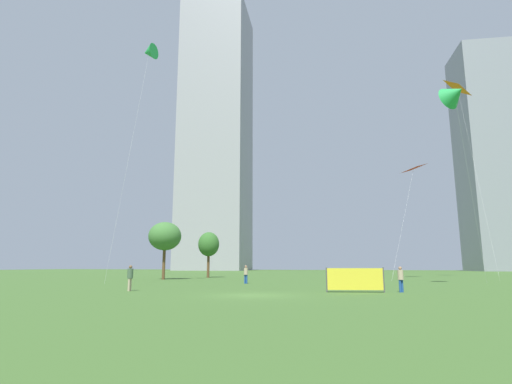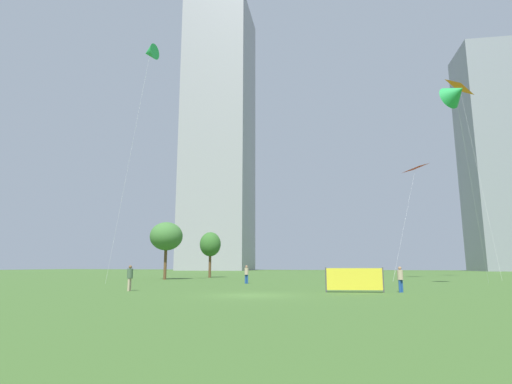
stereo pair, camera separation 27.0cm
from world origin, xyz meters
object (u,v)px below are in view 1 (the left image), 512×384
person_standing_0 (246,273)px  kite_flying_3 (455,94)px  person_standing_1 (401,277)px  event_banner (355,279)px  kite_flying_0 (458,88)px  distant_highrise_1 (217,135)px  kite_flying_4 (414,168)px  kite_flying_2 (149,52)px  distant_highrise_0 (499,156)px  park_tree_1 (165,236)px  person_standing_2 (130,276)px  park_tree_0 (209,244)px

person_standing_0 → kite_flying_3: bearing=-176.5°
person_standing_1 → event_banner: (-2.73, -1.02, -0.11)m
person_standing_0 → kite_flying_0: kite_flying_0 is taller
person_standing_1 → event_banner: bearing=159.1°
person_standing_1 → distant_highrise_1: distant_highrise_1 is taller
person_standing_1 → kite_flying_4: size_ratio=0.10×
kite_flying_2 → distant_highrise_0: 124.72m
kite_flying_0 → park_tree_1: size_ratio=4.07×
distant_highrise_0 → person_standing_2: bearing=-122.9°
kite_flying_0 → event_banner: 45.41m
kite_flying_3 → distant_highrise_0: (30.42, 106.89, 20.07)m
distant_highrise_0 → kite_flying_2: bearing=-127.6°
person_standing_2 → event_banner: person_standing_2 is taller
park_tree_0 → event_banner: (21.69, -26.55, -3.76)m
park_tree_1 → distant_highrise_1: size_ratio=0.07×
park_tree_0 → park_tree_1: (-1.91, -8.86, 0.58)m
event_banner → distant_highrise_1: bearing=117.0°
kite_flying_3 → kite_flying_4: bearing=95.7°
kite_flying_2 → person_standing_1: bearing=-16.2°
person_standing_1 → distant_highrise_0: (36.03, 115.72, 35.31)m
distant_highrise_0 → person_standing_0: bearing=-123.8°
event_banner → kite_flying_2: bearing=159.3°
event_banner → park_tree_0: bearing=129.3°
person_standing_1 → person_standing_2: (-17.00, -3.92, 0.05)m
person_standing_0 → park_tree_1: (-13.03, 7.63, 4.19)m
kite_flying_0 → park_tree_0: size_ratio=4.45×
person_standing_1 → park_tree_1: 31.45m
kite_flying_4 → distant_highrise_1: size_ratio=0.15×
person_standing_2 → kite_flying_0: (27.55, 37.60, 25.94)m
kite_flying_3 → distant_highrise_1: bearing=122.7°
park_tree_0 → person_standing_1: bearing=-46.3°
park_tree_0 → park_tree_1: 9.09m
person_standing_1 → kite_flying_3: (5.62, 8.83, 15.24)m
distant_highrise_1 → event_banner: (56.68, -111.21, -50.16)m
park_tree_1 → distant_highrise_0: bearing=57.8°
park_tree_1 → distant_highrise_1: distant_highrise_1 is taller
kite_flying_4 → event_banner: kite_flying_4 is taller
person_standing_1 → park_tree_1: bearing=106.3°
kite_flying_2 → person_standing_0: bearing=12.5°
kite_flying_0 → event_banner: (-13.29, -34.70, -26.10)m
distant_highrise_1 → park_tree_0: bearing=-75.6°
person_standing_2 → kite_flying_3: bearing=-64.7°
person_standing_0 → park_tree_1: bearing=-26.3°
person_standing_2 → park_tree_0: park_tree_0 is taller
kite_flying_2 → park_tree_1: size_ratio=3.57×
person_standing_1 → distant_highrise_0: distant_highrise_0 is taller
kite_flying_2 → event_banner: kite_flying_2 is taller
park_tree_0 → park_tree_1: bearing=-102.2°
person_standing_0 → person_standing_2: (-3.69, -12.95, 0.00)m
person_standing_0 → kite_flying_4: kite_flying_4 is taller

